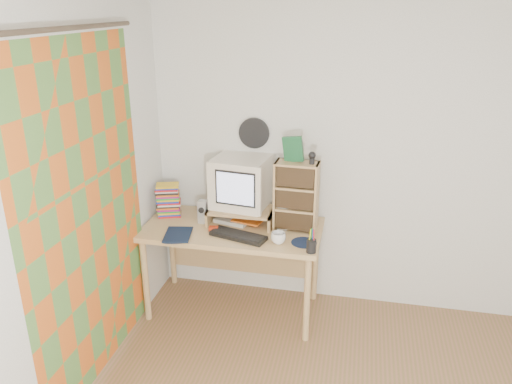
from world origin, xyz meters
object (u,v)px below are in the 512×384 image
at_px(desk, 235,239).
at_px(diary, 165,233).
at_px(dvd_stack, 168,201).
at_px(crt_monitor, 240,183).
at_px(mug, 278,238).
at_px(keyboard, 238,236).
at_px(cd_rack, 296,196).

distance_m(desk, diary, 0.59).
bearing_deg(dvd_stack, desk, -23.91).
bearing_deg(crt_monitor, mug, -36.02).
bearing_deg(dvd_stack, mug, -36.61).
bearing_deg(mug, keyboard, 174.29).
height_order(keyboard, mug, mug).
bearing_deg(crt_monitor, desk, -102.54).
bearing_deg(diary, desk, 24.97).
bearing_deg(cd_rack, mug, -104.56).
xyz_separation_m(keyboard, mug, (0.31, -0.03, 0.03)).
xyz_separation_m(desk, mug, (0.40, -0.26, 0.18)).
bearing_deg(dvd_stack, crt_monitor, -15.44).
bearing_deg(mug, cd_rack, 72.53).
height_order(desk, cd_rack, cd_rack).
bearing_deg(diary, mug, -6.44).
bearing_deg(desk, diary, -144.37).
bearing_deg(diary, cd_rack, 9.11).
bearing_deg(keyboard, dvd_stack, 172.25).
height_order(dvd_stack, diary, dvd_stack).
bearing_deg(mug, crt_monitor, 136.59).
distance_m(dvd_stack, cd_rack, 1.08).
xyz_separation_m(crt_monitor, mug, (0.37, -0.35, -0.28)).
bearing_deg(desk, dvd_stack, 174.67).
bearing_deg(dvd_stack, cd_rack, -20.79).
distance_m(cd_rack, mug, 0.37).
bearing_deg(cd_rack, desk, -175.63).
relative_size(cd_rack, mug, 4.99).
relative_size(keyboard, cd_rack, 0.80).
bearing_deg(desk, crt_monitor, 70.07).
xyz_separation_m(desk, dvd_stack, (-0.57, 0.05, 0.26)).
bearing_deg(cd_rack, crt_monitor, 173.71).
distance_m(crt_monitor, diary, 0.71).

